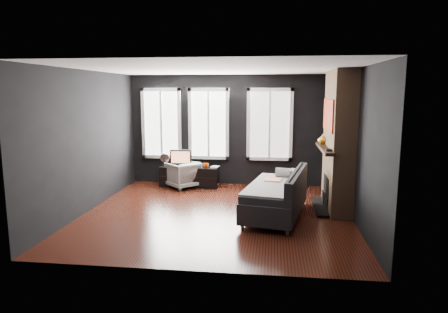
# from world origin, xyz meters

# --- Properties ---
(floor) EXTENTS (5.00, 5.00, 0.00)m
(floor) POSITION_xyz_m (0.00, 0.00, 0.00)
(floor) COLOR black
(floor) RESTS_ON ground
(ceiling) EXTENTS (5.00, 5.00, 0.00)m
(ceiling) POSITION_xyz_m (0.00, 0.00, 2.70)
(ceiling) COLOR white
(ceiling) RESTS_ON ground
(wall_back) EXTENTS (5.00, 0.02, 2.70)m
(wall_back) POSITION_xyz_m (0.00, 2.50, 1.35)
(wall_back) COLOR black
(wall_back) RESTS_ON ground
(wall_left) EXTENTS (0.02, 5.00, 2.70)m
(wall_left) POSITION_xyz_m (-2.50, 0.00, 1.35)
(wall_left) COLOR black
(wall_left) RESTS_ON ground
(wall_right) EXTENTS (0.02, 5.00, 2.70)m
(wall_right) POSITION_xyz_m (2.50, 0.00, 1.35)
(wall_right) COLOR black
(wall_right) RESTS_ON ground
(windows) EXTENTS (4.00, 0.16, 1.76)m
(windows) POSITION_xyz_m (-0.45, 2.46, 2.38)
(windows) COLOR white
(windows) RESTS_ON wall_back
(fireplace) EXTENTS (0.70, 1.62, 2.70)m
(fireplace) POSITION_xyz_m (2.30, 0.60, 1.35)
(fireplace) COLOR #93724C
(fireplace) RESTS_ON floor
(sofa) EXTENTS (1.38, 2.19, 0.87)m
(sofa) POSITION_xyz_m (1.10, -0.04, 0.44)
(sofa) COLOR #27272A
(sofa) RESTS_ON floor
(stripe_pillow) EXTENTS (0.14, 0.33, 0.33)m
(stripe_pillow) POSITION_xyz_m (1.42, 0.46, 0.63)
(stripe_pillow) COLOR gray
(stripe_pillow) RESTS_ON sofa
(armchair) EXTENTS (0.91, 0.91, 0.69)m
(armchair) POSITION_xyz_m (-1.10, 1.95, 0.34)
(armchair) COLOR white
(armchair) RESTS_ON floor
(media_console) EXTENTS (1.43, 0.50, 0.49)m
(media_console) POSITION_xyz_m (-0.97, 2.10, 0.24)
(media_console) COLOR black
(media_console) RESTS_ON floor
(monitor) EXTENTS (0.53, 0.14, 0.47)m
(monitor) POSITION_xyz_m (-1.18, 2.07, 0.72)
(monitor) COLOR black
(monitor) RESTS_ON media_console
(desk_fan) EXTENTS (0.25, 0.25, 0.32)m
(desk_fan) POSITION_xyz_m (-1.59, 2.14, 0.64)
(desk_fan) COLOR gray
(desk_fan) RESTS_ON media_console
(mug) EXTENTS (0.15, 0.12, 0.13)m
(mug) POSITION_xyz_m (-0.56, 2.05, 0.55)
(mug) COLOR #E04A04
(mug) RESTS_ON media_console
(book) EXTENTS (0.17, 0.06, 0.23)m
(book) POSITION_xyz_m (-0.42, 2.14, 0.60)
(book) COLOR #B1AB8E
(book) RESTS_ON media_console
(storage_box) EXTENTS (0.26, 0.22, 0.12)m
(storage_box) POSITION_xyz_m (-0.81, 2.04, 0.55)
(storage_box) COLOR #30713E
(storage_box) RESTS_ON media_console
(mantel_vase) EXTENTS (0.21, 0.21, 0.20)m
(mantel_vase) POSITION_xyz_m (2.05, 1.05, 1.33)
(mantel_vase) COLOR #C4812E
(mantel_vase) RESTS_ON fireplace
(mantel_clock) EXTENTS (0.15, 0.15, 0.04)m
(mantel_clock) POSITION_xyz_m (2.05, 0.05, 1.25)
(mantel_clock) COLOR black
(mantel_clock) RESTS_ON fireplace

